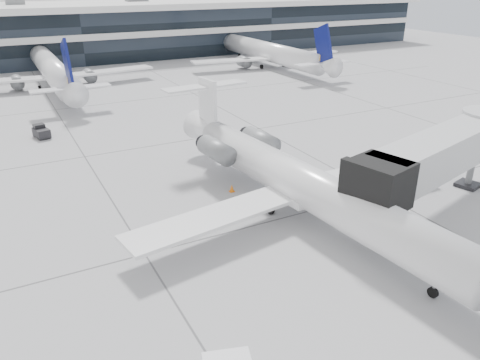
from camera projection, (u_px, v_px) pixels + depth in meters
ground at (276, 220)px, 34.51m from camera, size 220.00×220.00×0.00m
terminal at (73, 35)px, 98.94m from camera, size 170.00×22.00×10.00m
bg_jet_center at (55, 87)px, 75.67m from camera, size 32.00×40.00×9.60m
bg_jet_right at (267, 66)px, 92.71m from camera, size 32.00×40.00×9.60m
regional_jet at (300, 182)px, 34.18m from camera, size 27.28×34.08×7.87m
jet_bridge at (447, 150)px, 34.83m from camera, size 19.41×8.09×6.29m
ramp_worker at (455, 254)px, 28.56m from camera, size 0.82×0.81×1.91m
traffic_cone at (232, 188)px, 38.88m from camera, size 0.53×0.53×0.64m
far_tug at (41, 132)px, 51.77m from camera, size 1.80×2.48×1.43m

